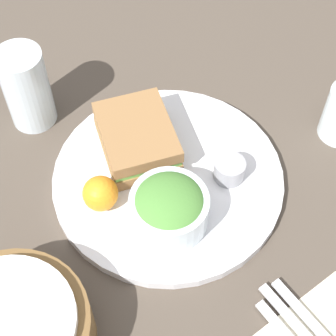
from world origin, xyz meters
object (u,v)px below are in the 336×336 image
at_px(salad_bowl, 169,207).
at_px(sandwich, 137,138).
at_px(plate, 168,179).
at_px(drink_glass, 27,88).
at_px(dressing_cup, 229,170).
at_px(bread_basket, 12,335).

bearing_deg(salad_bowl, sandwich, -15.33).
distance_m(plate, salad_bowl, 0.08).
distance_m(plate, sandwich, 0.07).
xyz_separation_m(salad_bowl, drink_glass, (0.29, 0.06, 0.02)).
relative_size(dressing_cup, drink_glass, 0.33).
distance_m(plate, bread_basket, 0.30).
xyz_separation_m(plate, bread_basket, (-0.09, 0.29, 0.03)).
distance_m(salad_bowl, dressing_cup, 0.11).
relative_size(plate, drink_glass, 2.48).
relative_size(sandwich, bread_basket, 0.81).
bearing_deg(bread_basket, salad_bowl, -84.04).
bearing_deg(sandwich, salad_bowl, 164.67).
height_order(sandwich, drink_glass, drink_glass).
bearing_deg(salad_bowl, dressing_cup, -85.95).
xyz_separation_m(sandwich, salad_bowl, (-0.13, 0.03, 0.01)).
bearing_deg(plate, sandwich, 6.82).
xyz_separation_m(sandwich, bread_basket, (-0.15, 0.28, -0.00)).
relative_size(dressing_cup, bread_basket, 0.23).
relative_size(sandwich, salad_bowl, 1.45).
relative_size(plate, bread_basket, 1.75).
relative_size(salad_bowl, dressing_cup, 2.38).
bearing_deg(bread_basket, sandwich, -61.72).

